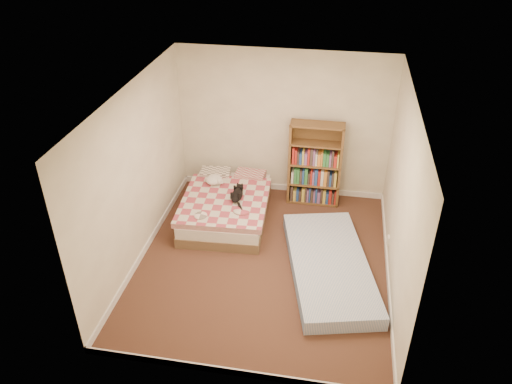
% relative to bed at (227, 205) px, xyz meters
% --- Properties ---
extents(room, '(3.51, 4.01, 2.51)m').
position_rel_bed_xyz_m(room, '(0.76, -1.01, 0.98)').
color(room, '#462A1E').
rests_on(room, ground).
extents(bed, '(1.40, 1.86, 0.48)m').
position_rel_bed_xyz_m(bed, '(0.00, 0.00, 0.00)').
color(bed, brown).
rests_on(bed, room).
extents(bookshelf, '(0.86, 0.29, 1.43)m').
position_rel_bed_xyz_m(bookshelf, '(1.33, 0.73, 0.32)').
color(bookshelf, brown).
rests_on(bookshelf, room).
extents(floor_mattress, '(1.53, 2.45, 0.20)m').
position_rel_bed_xyz_m(floor_mattress, '(1.70, -1.08, -0.12)').
color(floor_mattress, '#7392C0').
rests_on(floor_mattress, room).
extents(black_cat, '(0.21, 0.64, 0.15)m').
position_rel_bed_xyz_m(black_cat, '(0.20, -0.08, 0.28)').
color(black_cat, black).
rests_on(black_cat, bed).
extents(white_dog, '(0.34, 0.36, 0.14)m').
position_rel_bed_xyz_m(white_dog, '(-0.27, 0.28, 0.28)').
color(white_dog, white).
rests_on(white_dog, bed).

